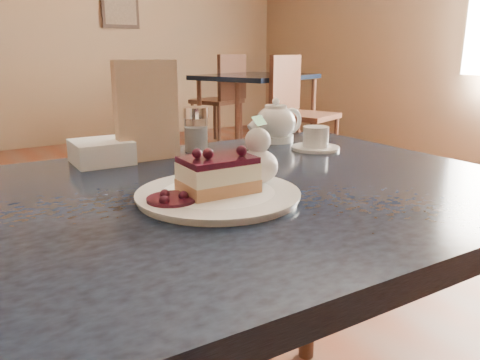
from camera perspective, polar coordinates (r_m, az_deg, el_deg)
main_table at (r=0.91m, az=-4.24°, el=-6.39°), size 1.33×0.92×0.80m
dessert_plate at (r=0.84m, az=-2.68°, el=-1.84°), size 0.29×0.29×0.01m
cheesecake_slice at (r=0.83m, az=-2.72°, el=0.64°), size 0.13×0.10×0.06m
whipped_cream at (r=0.88m, az=2.15°, el=1.68°), size 0.08×0.08×0.07m
berry_sauce at (r=0.79m, az=-8.29°, el=-2.32°), size 0.09×0.09×0.01m
tea_set at (r=1.35m, az=5.25°, el=6.46°), size 0.19×0.28×0.11m
menu_card at (r=1.14m, az=-11.29°, el=8.25°), size 0.15×0.04×0.24m
sugar_shaker at (r=1.22m, az=-5.39°, el=6.15°), size 0.06×0.06×0.12m
napkin_stack at (r=1.15m, az=-16.54°, el=3.33°), size 0.13×0.13×0.05m
bg_table_far_right at (r=4.94m, az=1.90°, el=3.95°), size 1.34×2.02×1.34m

